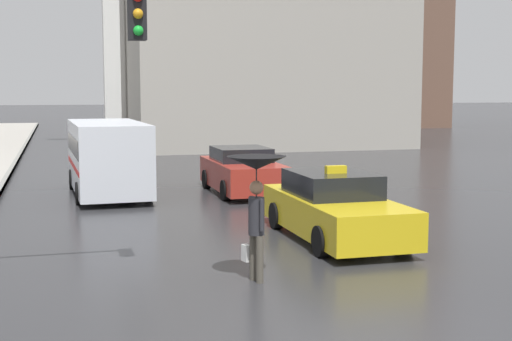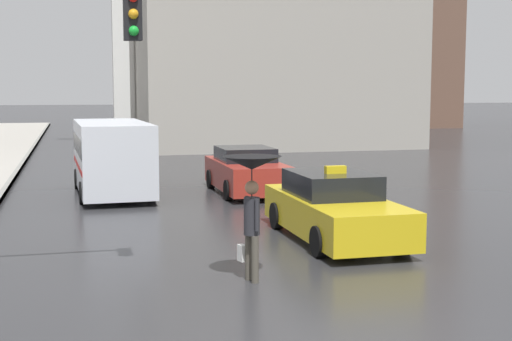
# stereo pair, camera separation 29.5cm
# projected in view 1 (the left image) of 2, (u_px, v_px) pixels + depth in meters

# --- Properties ---
(taxi) EXTENTS (1.91, 4.63, 1.57)m
(taxi) POSITION_uv_depth(u_px,v_px,m) (334.00, 208.00, 15.05)
(taxi) COLOR gold
(taxi) RESTS_ON ground_plane
(sedan_red) EXTENTS (1.91, 4.33, 1.39)m
(sedan_red) POSITION_uv_depth(u_px,v_px,m) (242.00, 172.00, 21.78)
(sedan_red) COLOR #A52D23
(sedan_red) RESTS_ON ground_plane
(ambulance_van) EXTENTS (2.24, 5.49, 2.19)m
(ambulance_van) POSITION_uv_depth(u_px,v_px,m) (108.00, 155.00, 21.30)
(ambulance_van) COLOR silver
(ambulance_van) RESTS_ON ground_plane
(pedestrian_with_umbrella) EXTENTS (0.97, 0.97, 2.08)m
(pedestrian_with_umbrella) POSITION_uv_depth(u_px,v_px,m) (256.00, 182.00, 11.58)
(pedestrian_with_umbrella) COLOR #4C473D
(pedestrian_with_umbrella) RESTS_ON ground_plane
(traffic_light) EXTENTS (3.51, 0.38, 5.02)m
(traffic_light) POSITION_uv_depth(u_px,v_px,m) (16.00, 65.00, 10.82)
(traffic_light) COLOR black
(traffic_light) RESTS_ON ground_plane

